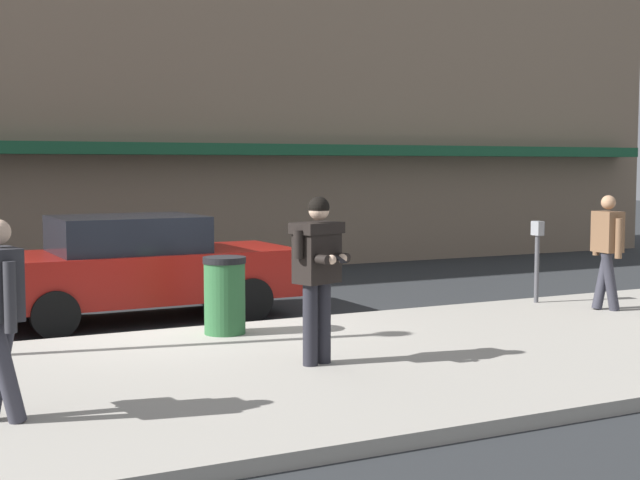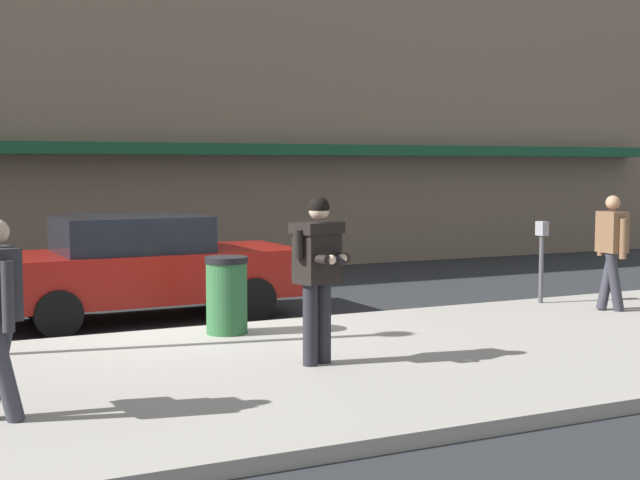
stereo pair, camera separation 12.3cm
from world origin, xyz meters
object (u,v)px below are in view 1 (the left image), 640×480
Objects in this scene: trash_bin at (225,295)px; man_texting_on_phone at (318,262)px; parked_sedan_mid at (137,267)px; pedestrian_dark_coat at (607,245)px; parking_meter at (537,249)px; pedestrian_with_bag at (0,307)px.

man_texting_on_phone is at bearing -82.23° from trash_bin.
man_texting_on_phone is at bearing -79.30° from parked_sedan_mid.
pedestrian_dark_coat is 1.12m from parking_meter.
pedestrian_with_bag is at bearing -116.14° from parked_sedan_mid.
man_texting_on_phone is 2.20m from trash_bin.
trash_bin is at bearing -177.16° from parking_meter.
parked_sedan_mid is 2.51× the size of man_texting_on_phone.
man_texting_on_phone is at bearing -154.65° from parking_meter.
parked_sedan_mid is 2.67× the size of pedestrian_with_bag.
parked_sedan_mid is at bearing 100.70° from man_texting_on_phone.
parked_sedan_mid is 6.11m from parking_meter.
parked_sedan_mid is 4.63× the size of trash_bin.
parked_sedan_mid is 2.31m from trash_bin.
pedestrian_with_bag is 4.16m from trash_bin.
trash_bin is at bearing -76.62° from parked_sedan_mid.
parked_sedan_mid is 3.57× the size of parking_meter.
trash_bin is at bearing 172.34° from pedestrian_dark_coat.
man_texting_on_phone reaches higher than trash_bin.
parking_meter is (8.26, 3.09, -0.14)m from pedestrian_with_bag.
pedestrian_with_bag is 1.34× the size of parking_meter.
trash_bin is at bearing 43.11° from pedestrian_with_bag.
parked_sedan_mid is at bearing 63.86° from pedestrian_with_bag.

